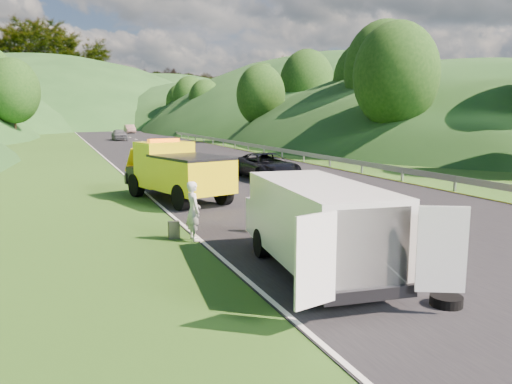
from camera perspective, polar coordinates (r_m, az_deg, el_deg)
name	(u,v)px	position (r m, az deg, el deg)	size (l,w,h in m)	color
ground	(321,232)	(16.29, 7.45, -4.60)	(320.00, 320.00, 0.00)	#38661E
road_surface	(162,148)	(54.96, -10.70, 4.98)	(14.00, 200.00, 0.02)	black
guardrail	(197,140)	(68.79, -6.80, 5.87)	(0.06, 140.00, 1.52)	gray
tree_line_right	(261,136)	(80.03, 0.60, 6.38)	(14.00, 140.00, 14.00)	#2A5017
hills_backdrop	(107,126)	(149.18, -16.71, 7.28)	(201.00, 288.60, 44.00)	#2D5B23
tow_truck	(177,171)	(22.04, -9.05, 2.39)	(3.81, 6.54, 2.65)	black
white_van	(316,222)	(11.99, 6.84, -3.43)	(3.39, 6.47, 2.21)	black
woman	(194,241)	(15.24, -7.10, -5.55)	(0.65, 0.48, 1.80)	silver
child	(261,233)	(16.08, 0.58, -4.70)	(0.51, 0.39, 1.04)	tan
worker	(344,289)	(11.33, 10.01, -10.84)	(1.25, 0.72, 1.93)	black
suitcase	(174,230)	(15.53, -9.37, -4.30)	(0.33, 0.19, 0.54)	#585642
spare_tire	(446,306)	(10.92, 20.88, -12.10)	(0.64, 0.64, 0.20)	black
passing_suv	(267,179)	(28.94, 1.23, 1.50)	(2.46, 5.34, 1.48)	black
dist_car_a	(120,140)	(71.01, -15.33, 5.71)	(1.81, 4.51, 1.54)	#515256
dist_car_b	(130,133)	(94.46, -14.21, 6.53)	(1.63, 4.68, 1.54)	#795950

